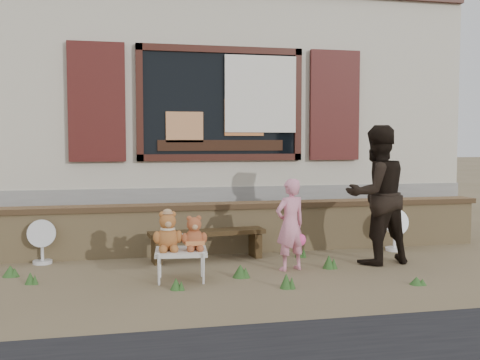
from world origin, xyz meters
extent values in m
plane|color=brown|center=(0.00, 0.00, 0.00)|extent=(80.00, 80.00, 0.00)
cube|color=gray|center=(0.00, 4.50, 2.40)|extent=(8.00, 5.00, 3.20)
cube|color=gray|center=(0.00, 4.50, 0.40)|extent=(8.04, 5.04, 0.80)
cube|color=black|center=(0.00, 1.97, 2.05)|extent=(2.30, 0.04, 1.50)
cube|color=#391710|center=(0.00, 1.95, 2.85)|extent=(2.50, 0.08, 0.10)
cube|color=#391710|center=(0.00, 1.95, 1.25)|extent=(2.50, 0.08, 0.10)
cube|color=#391710|center=(-1.20, 1.95, 2.05)|extent=(0.10, 0.08, 1.70)
cube|color=#391710|center=(1.20, 1.95, 2.05)|extent=(0.10, 0.08, 1.70)
cube|color=#3C1011|center=(-1.80, 1.94, 2.05)|extent=(0.80, 0.07, 1.70)
cube|color=#3C1011|center=(1.80, 1.94, 2.05)|extent=(0.80, 0.07, 1.70)
cube|color=white|center=(0.60, 1.90, 2.20)|extent=(1.10, 0.02, 1.15)
cube|color=black|center=(0.00, 1.94, 1.43)|extent=(1.90, 0.06, 0.16)
cube|color=tan|center=(-0.55, 1.94, 1.70)|extent=(0.55, 0.06, 0.45)
cube|color=#E08447|center=(0.35, 1.94, 1.85)|extent=(0.60, 0.06, 0.55)
cube|color=tan|center=(0.00, 1.00, 0.30)|extent=(7.00, 0.30, 0.60)
cube|color=brown|center=(0.00, 1.00, 0.63)|extent=(7.10, 0.36, 0.07)
cube|color=#2F2210|center=(-0.43, 0.56, 0.35)|extent=(1.49, 0.46, 0.05)
cube|color=#2F2210|center=(-1.07, 0.49, 0.16)|extent=(0.12, 0.28, 0.31)
cube|color=#2F2210|center=(0.21, 0.62, 0.16)|extent=(0.12, 0.28, 0.31)
cube|color=beige|center=(-0.87, -0.43, 0.31)|extent=(0.59, 0.53, 0.04)
cylinder|color=silver|center=(-1.12, -0.62, 0.15)|extent=(0.03, 0.03, 0.29)
cylinder|color=silver|center=(-0.66, -0.67, 0.15)|extent=(0.03, 0.03, 0.29)
cylinder|color=silver|center=(-1.08, -0.20, 0.15)|extent=(0.03, 0.03, 0.29)
cylinder|color=silver|center=(-0.62, -0.25, 0.15)|extent=(0.03, 0.03, 0.29)
imported|color=pink|center=(0.42, -0.20, 0.53)|extent=(0.45, 0.36, 1.06)
imported|color=black|center=(1.56, -0.07, 0.84)|extent=(0.92, 0.77, 1.69)
cylinder|color=silver|center=(-2.43, 0.76, 0.02)|extent=(0.23, 0.23, 0.04)
cylinder|color=silver|center=(-2.43, 0.76, 0.17)|extent=(0.04, 0.04, 0.29)
cylinder|color=silver|center=(-2.43, 0.76, 0.38)|extent=(0.34, 0.12, 0.34)
cylinder|color=white|center=(2.16, 0.61, 0.02)|extent=(0.24, 0.24, 0.04)
cylinder|color=white|center=(2.16, 0.61, 0.18)|extent=(0.04, 0.04, 0.31)
cylinder|color=white|center=(2.16, 0.61, 0.40)|extent=(0.36, 0.13, 0.36)
cone|color=#2D5421|center=(1.51, -1.11, 0.04)|extent=(0.15, 0.15, 0.08)
cone|color=#2D5421|center=(-0.96, -0.79, 0.06)|extent=(0.12, 0.12, 0.12)
cone|color=#2D5421|center=(0.75, 0.46, 0.08)|extent=(0.12, 0.12, 0.15)
cone|color=#2D5421|center=(-0.22, -0.42, 0.07)|extent=(0.18, 0.18, 0.14)
cone|color=#2D5421|center=(0.89, -0.22, 0.08)|extent=(0.15, 0.15, 0.16)
cone|color=#2D5421|center=(-2.43, -0.24, 0.06)|extent=(0.12, 0.12, 0.13)
cone|color=#2D5421|center=(-2.70, 0.16, 0.06)|extent=(0.17, 0.17, 0.12)
cone|color=#2D5421|center=(0.14, -0.97, 0.08)|extent=(0.13, 0.13, 0.16)
camera|label=1|loc=(-1.50, -6.35, 1.50)|focal=42.00mm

